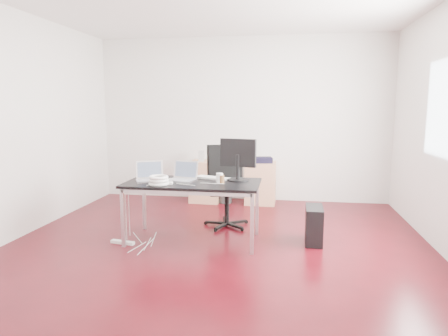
# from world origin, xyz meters

# --- Properties ---
(room_shell) EXTENTS (5.00, 5.00, 5.00)m
(room_shell) POSITION_xyz_m (0.04, 0.00, 1.40)
(room_shell) COLOR #37060C
(room_shell) RESTS_ON ground
(desk) EXTENTS (1.60, 0.80, 0.73)m
(desk) POSITION_xyz_m (-0.32, 0.18, 0.68)
(desk) COLOR black
(desk) RESTS_ON ground
(office_chair) EXTENTS (0.58, 0.60, 1.08)m
(office_chair) POSITION_xyz_m (-0.03, 0.91, 0.61)
(office_chair) COLOR black
(office_chair) RESTS_ON ground
(filing_cabinet_left) EXTENTS (0.50, 0.50, 0.70)m
(filing_cabinet_left) POSITION_xyz_m (-0.59, 2.23, 0.35)
(filing_cabinet_left) COLOR tan
(filing_cabinet_left) RESTS_ON ground
(filing_cabinet_right) EXTENTS (0.50, 0.50, 0.70)m
(filing_cabinet_right) POSITION_xyz_m (0.36, 2.23, 0.35)
(filing_cabinet_right) COLOR tan
(filing_cabinet_right) RESTS_ON ground
(pc_tower) EXTENTS (0.21, 0.45, 0.44)m
(pc_tower) POSITION_xyz_m (1.13, 0.33, 0.22)
(pc_tower) COLOR black
(pc_tower) RESTS_ON ground
(wastebasket) EXTENTS (0.26, 0.26, 0.28)m
(wastebasket) POSITION_xyz_m (-0.24, 2.17, 0.14)
(wastebasket) COLOR black
(wastebasket) RESTS_ON ground
(power_strip) EXTENTS (0.31, 0.11, 0.04)m
(power_strip) POSITION_xyz_m (-1.13, -0.07, 0.02)
(power_strip) COLOR white
(power_strip) RESTS_ON ground
(laptop_left) EXTENTS (0.41, 0.37, 0.23)m
(laptop_left) POSITION_xyz_m (-0.86, 0.19, 0.79)
(laptop_left) COLOR silver
(laptop_left) RESTS_ON desk
(laptop_right) EXTENTS (0.38, 0.33, 0.23)m
(laptop_right) POSITION_xyz_m (-0.46, 0.26, 0.79)
(laptop_right) COLOR silver
(laptop_right) RESTS_ON desk
(monitor) EXTENTS (0.45, 0.26, 0.51)m
(monitor) POSITION_xyz_m (0.20, 0.36, 1.01)
(monitor) COLOR black
(monitor) RESTS_ON desk
(keyboard) EXTENTS (0.46, 0.29, 0.02)m
(keyboard) POSITION_xyz_m (-0.12, 0.42, 0.74)
(keyboard) COLOR white
(keyboard) RESTS_ON desk
(cup_white) EXTENTS (0.09, 0.09, 0.12)m
(cup_white) POSITION_xyz_m (0.01, 0.14, 0.79)
(cup_white) COLOR white
(cup_white) RESTS_ON desk
(cup_brown) EXTENTS (0.09, 0.09, 0.10)m
(cup_brown) POSITION_xyz_m (0.03, 0.14, 0.78)
(cup_brown) COLOR brown
(cup_brown) RESTS_ON desk
(cable_coil) EXTENTS (0.24, 0.24, 0.11)m
(cable_coil) POSITION_xyz_m (-0.66, -0.06, 0.78)
(cable_coil) COLOR white
(cable_coil) RESTS_ON desk
(power_adapter) EXTENTS (0.07, 0.07, 0.03)m
(power_adapter) POSITION_xyz_m (-0.55, -0.02, 0.74)
(power_adapter) COLOR white
(power_adapter) RESTS_ON desk
(speaker) EXTENTS (0.09, 0.08, 0.18)m
(speaker) POSITION_xyz_m (-0.65, 2.18, 0.79)
(speaker) COLOR #9E9E9E
(speaker) RESTS_ON filing_cabinet_left
(navy_garment) EXTENTS (0.34, 0.30, 0.09)m
(navy_garment) POSITION_xyz_m (0.39, 2.19, 0.74)
(navy_garment) COLOR black
(navy_garment) RESTS_ON filing_cabinet_right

